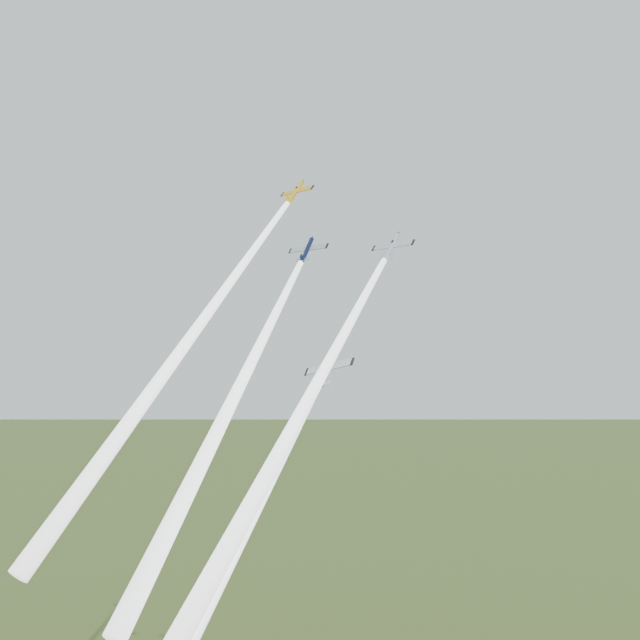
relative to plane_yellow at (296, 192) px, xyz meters
The scene contains 8 objects.
plane_yellow is the anchor object (origin of this frame).
smoke_trail_yellow 39.98m from the plane_yellow, 94.23° to the right, with size 2.80×2.80×73.56m, color white, non-canonical shape.
plane_navy 16.83m from the plane_yellow, 45.38° to the right, with size 7.02×6.97×1.10m, color #0B1634, non-canonical shape.
smoke_trail_navy 50.15m from the plane_yellow, 70.40° to the right, with size 2.80×2.80×62.59m, color white, non-canonical shape.
plane_silver_right 25.28m from the plane_yellow, 12.28° to the right, with size 7.50×7.44×1.17m, color silver, non-canonical shape.
smoke_trail_silver_right 52.85m from the plane_yellow, 55.13° to the right, with size 2.80×2.80×66.66m, color white, non-canonical shape.
plane_silver_low 38.46m from the plane_yellow, 42.68° to the right, with size 8.63×8.56×1.35m, color silver, non-canonical shape.
smoke_trail_silver_low 65.62m from the plane_yellow, 64.71° to the right, with size 2.80×2.80×52.69m, color white, non-canonical shape.
Camera 1 is at (68.77, -108.58, 87.46)m, focal length 45.00 mm.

